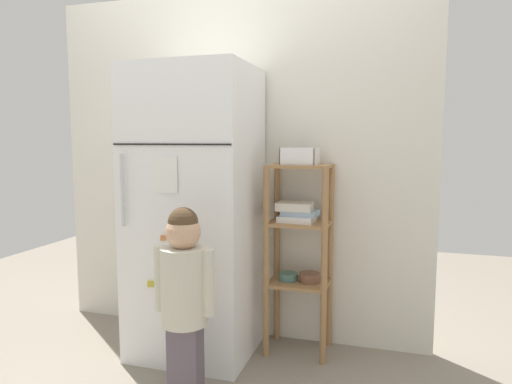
{
  "coord_description": "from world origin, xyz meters",
  "views": [
    {
      "loc": [
        0.96,
        -2.39,
        1.25
      ],
      "look_at": [
        0.24,
        0.02,
        0.96
      ],
      "focal_mm": 31.98,
      "sensor_mm": 36.0,
      "label": 1
    }
  ],
  "objects": [
    {
      "name": "ground_plane",
      "position": [
        0.0,
        0.0,
        0.0
      ],
      "size": [
        6.0,
        6.0,
        0.0
      ],
      "primitive_type": "plane",
      "color": "gray"
    },
    {
      "name": "refrigerator",
      "position": [
        -0.13,
        0.02,
        0.83
      ],
      "size": [
        0.68,
        0.63,
        1.67
      ],
      "color": "white",
      "rests_on": "ground"
    },
    {
      "name": "fruit_bin",
      "position": [
        0.45,
        0.19,
        1.15
      ],
      "size": [
        0.2,
        0.19,
        0.1
      ],
      "color": "white",
      "rests_on": "pantry_shelf_unit"
    },
    {
      "name": "child_standing",
      "position": [
        0.04,
        -0.5,
        0.57
      ],
      "size": [
        0.3,
        0.23,
        0.94
      ],
      "color": "#5F535E",
      "rests_on": "ground"
    },
    {
      "name": "pantry_shelf_unit",
      "position": [
        0.45,
        0.17,
        0.68
      ],
      "size": [
        0.37,
        0.28,
        1.11
      ],
      "color": "#9E7247",
      "rests_on": "ground"
    },
    {
      "name": "kitchen_wall_back",
      "position": [
        0.0,
        0.35,
        1.08
      ],
      "size": [
        2.44,
        0.03,
        2.17
      ],
      "primitive_type": "cube",
      "color": "silver",
      "rests_on": "ground"
    }
  ]
}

